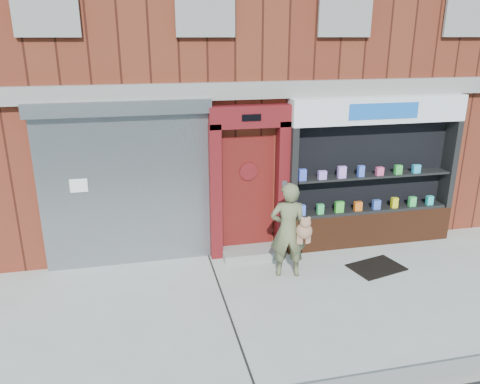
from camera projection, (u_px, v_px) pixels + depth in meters
name	position (u px, v px, depth m)	size (l,w,h in m)	color
ground	(319.00, 297.00, 7.68)	(80.00, 80.00, 0.00)	#9E9E99
curb	(386.00, 384.00, 5.67)	(60.00, 0.30, 0.12)	gray
building	(240.00, 39.00, 11.95)	(12.00, 8.16, 8.00)	#5F2215
shutter_bay	(125.00, 175.00, 8.30)	(3.10, 0.30, 3.04)	gray
red_door_bay	(249.00, 182.00, 8.78)	(1.52, 0.58, 2.90)	#550E12
pharmacy_bay	(372.00, 179.00, 9.28)	(3.50, 0.41, 3.00)	#502513
woman	(289.00, 230.00, 8.12)	(0.72, 0.57, 1.72)	#5F6542
doormat	(376.00, 267.00, 8.64)	(0.94, 0.66, 0.02)	black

